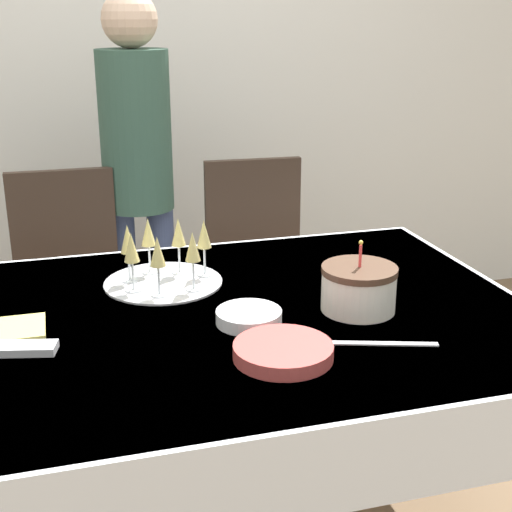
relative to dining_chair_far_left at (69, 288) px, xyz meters
name	(u,v)px	position (x,y,z in m)	size (l,w,h in m)	color
wall_back	(130,55)	(0.38, 0.88, 0.81)	(8.00, 0.05, 2.70)	silver
dining_table	(219,347)	(0.38, -0.92, 0.13)	(1.70, 1.20, 0.78)	white
dining_chair_far_left	(69,288)	(0.00, 0.00, 0.00)	(0.42, 0.42, 0.98)	#38281E
dining_chair_far_right	(259,269)	(0.76, 0.00, 0.00)	(0.44, 0.44, 0.98)	#38281E
birthday_cake	(359,288)	(0.75, -1.00, 0.30)	(0.20, 0.20, 0.20)	silver
champagne_tray	(163,258)	(0.27, -0.66, 0.32)	(0.35, 0.35, 0.18)	silver
plate_stack_main	(283,351)	(0.46, -1.22, 0.25)	(0.24, 0.24, 0.03)	#CC4C47
plate_stack_dessert	(249,317)	(0.44, -1.00, 0.25)	(0.17, 0.17, 0.03)	white
cake_knife	(376,343)	(0.70, -1.21, 0.24)	(0.29, 0.11, 0.00)	silver
fork_pile	(20,349)	(-0.13, -1.02, 0.24)	(0.18, 0.10, 0.02)	silver
napkin_pile	(15,329)	(-0.15, -0.89, 0.24)	(0.15, 0.15, 0.01)	#E0D166
person_standing	(137,162)	(0.31, 0.19, 0.43)	(0.28, 0.28, 1.62)	#3F4C72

